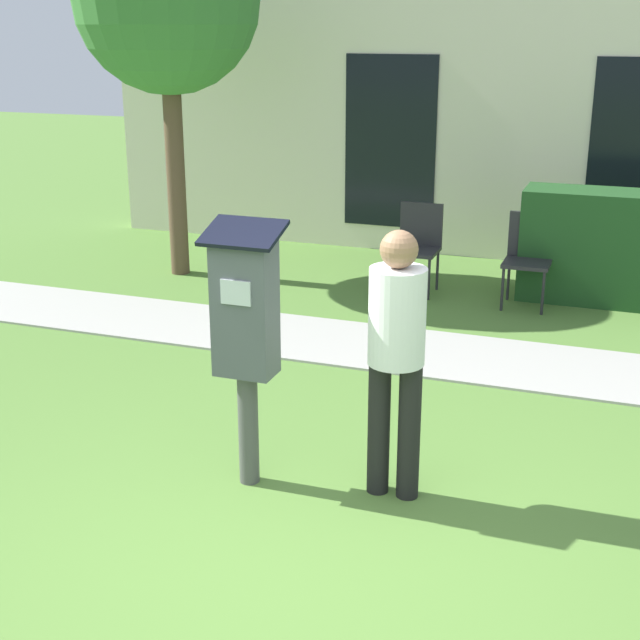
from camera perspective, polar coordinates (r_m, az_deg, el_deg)
ground_plane at (r=4.61m, az=-2.14°, el=-16.30°), size 40.00×40.00×0.00m
sidewalk at (r=7.49m, az=7.59°, el=-2.18°), size 12.00×1.10×0.02m
building_facade at (r=10.51m, az=12.28°, el=12.40°), size 10.00×0.26×3.20m
parking_meter at (r=5.08m, az=-4.80°, el=-0.09°), size 0.44×0.31×1.59m
person_standing at (r=4.97m, az=4.91°, el=-1.59°), size 0.32×0.32×1.58m
outdoor_chair_left at (r=9.15m, az=6.31°, el=5.07°), size 0.44×0.44×0.90m
outdoor_chair_middle at (r=8.86m, az=13.23°, el=4.25°), size 0.44×0.44×0.90m
hedge_row at (r=9.17m, az=18.01°, el=4.44°), size 1.68×0.60×1.10m
tree at (r=9.67m, az=-9.77°, el=19.47°), size 1.90×1.90×3.82m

